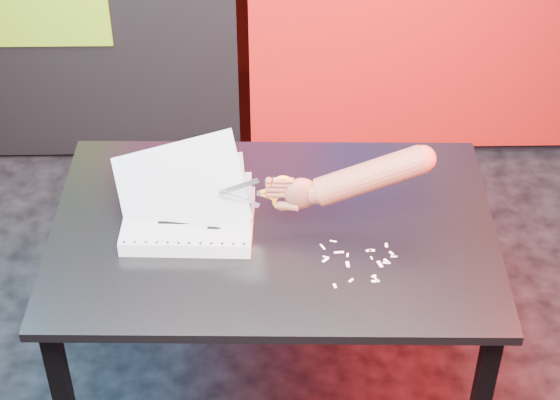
{
  "coord_description": "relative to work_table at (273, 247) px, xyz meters",
  "views": [
    {
      "loc": [
        -0.03,
        -2.06,
        2.56
      ],
      "look_at": [
        0.01,
        0.05,
        0.87
      ],
      "focal_mm": 60.0,
      "sensor_mm": 36.0,
      "label": 1
    }
  ],
  "objects": [
    {
      "name": "room",
      "position": [
        0.01,
        -0.07,
        0.68
      ],
      "size": [
        3.01,
        3.01,
        2.71
      ],
      "color": "black",
      "rests_on": "ground"
    },
    {
      "name": "printout_stack",
      "position": [
        -0.25,
        0.01,
        0.11
      ],
      "size": [
        0.43,
        0.3,
        0.29
      ],
      "rotation": [
        0.0,
        0.0,
        -0.04
      ],
      "color": "white",
      "rests_on": "work_table"
    },
    {
      "name": "scissors",
      "position": [
        0.01,
        -0.01,
        0.22
      ],
      "size": [
        0.22,
        0.02,
        0.13
      ],
      "rotation": [
        0.0,
        0.0,
        -0.03
      ],
      "color": "silver",
      "rests_on": "printout_stack"
    },
    {
      "name": "work_table",
      "position": [
        0.0,
        0.0,
        0.0
      ],
      "size": [
        1.35,
        0.92,
        0.75
      ],
      "rotation": [
        0.0,
        0.0,
        -0.03
      ],
      "color": "black",
      "rests_on": "ground"
    },
    {
      "name": "paper_clippings",
      "position": [
        0.25,
        -0.15,
        0.08
      ],
      "size": [
        0.22,
        0.2,
        0.0
      ],
      "color": "white",
      "rests_on": "work_table"
    },
    {
      "name": "hand_forearm",
      "position": [
        0.24,
        -0.02,
        0.27
      ],
      "size": [
        0.47,
        0.1,
        0.22
      ],
      "rotation": [
        0.0,
        0.0,
        -0.03
      ],
      "color": "#974632",
      "rests_on": "work_table"
    }
  ]
}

